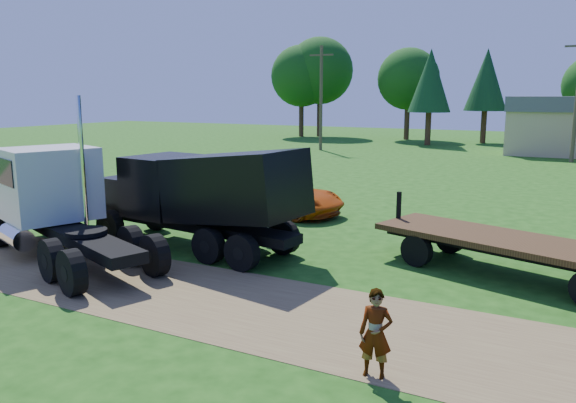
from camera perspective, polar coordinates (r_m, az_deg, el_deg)
The scene contains 10 objects.
ground at distance 13.31m, azimuth -4.33°, elevation -10.49°, with size 140.00×140.00×0.00m, color #1A480F.
dirt_track at distance 13.31m, azimuth -4.33°, elevation -10.46°, with size 120.00×4.20×0.01m, color brown.
white_semi_tractor at distance 18.73m, azimuth -22.90°, elevation 0.16°, with size 8.06×5.02×4.81m.
black_dump_truck at distance 17.67m, azimuth -8.82°, elevation 0.90°, with size 7.80×3.18×3.32m.
orange_pickup at distance 23.12m, azimuth -0.42°, elevation 0.57°, with size 2.40×5.20×1.44m, color #CF5209.
flatbed_trailer at distance 16.21m, azimuth 21.73°, elevation -4.34°, with size 7.67×4.25×1.88m.
spectator_a at distance 10.00m, azimuth 8.89°, elevation -13.12°, with size 0.58×0.38×1.58m, color #999999.
spectator_b at distance 18.98m, azimuth -2.64°, elevation -1.34°, with size 0.81×0.63×1.68m, color #999999.
tan_shed at distance 50.61m, azimuth 24.91°, elevation 7.08°, with size 6.20×5.40×4.70m.
tree_row at distance 60.51m, azimuth 24.91°, elevation 11.96°, with size 58.87×13.41×11.39m.
Camera 1 is at (6.62, -10.49, 4.82)m, focal length 35.00 mm.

